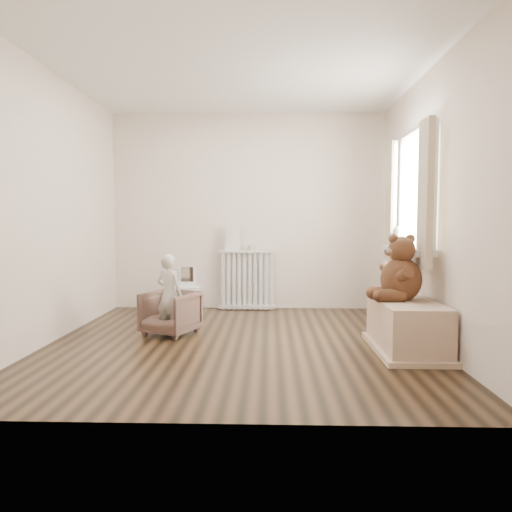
{
  "coord_description": "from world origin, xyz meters",
  "views": [
    {
      "loc": [
        0.29,
        -4.31,
        1.13
      ],
      "look_at": [
        0.15,
        0.45,
        0.8
      ],
      "focal_mm": 32.0,
      "sensor_mm": 36.0,
      "label": 1
    }
  ],
  "objects_px": {
    "child": "(169,294)",
    "teddy_bear": "(401,276)",
    "armchair": "(170,313)",
    "toy_bench": "(407,329)",
    "toy_vanity": "(187,289)",
    "plush_cat": "(396,236)",
    "radiator": "(247,280)"
  },
  "relations": [
    {
      "from": "radiator",
      "to": "plush_cat",
      "type": "height_order",
      "value": "plush_cat"
    },
    {
      "from": "armchair",
      "to": "plush_cat",
      "type": "xyz_separation_m",
      "value": [
        2.38,
        0.4,
        0.78
      ]
    },
    {
      "from": "radiator",
      "to": "child",
      "type": "bearing_deg",
      "value": -116.25
    },
    {
      "from": "radiator",
      "to": "armchair",
      "type": "height_order",
      "value": "radiator"
    },
    {
      "from": "toy_vanity",
      "to": "plush_cat",
      "type": "relative_size",
      "value": 2.23
    },
    {
      "from": "radiator",
      "to": "toy_vanity",
      "type": "distance_m",
      "value": 0.81
    },
    {
      "from": "radiator",
      "to": "child",
      "type": "relative_size",
      "value": 0.97
    },
    {
      "from": "toy_vanity",
      "to": "teddy_bear",
      "type": "relative_size",
      "value": 0.98
    },
    {
      "from": "armchair",
      "to": "child",
      "type": "bearing_deg",
      "value": -65.9
    },
    {
      "from": "toy_vanity",
      "to": "child",
      "type": "height_order",
      "value": "child"
    },
    {
      "from": "toy_bench",
      "to": "teddy_bear",
      "type": "relative_size",
      "value": 1.65
    },
    {
      "from": "armchair",
      "to": "plush_cat",
      "type": "distance_m",
      "value": 2.54
    },
    {
      "from": "toy_vanity",
      "to": "teddy_bear",
      "type": "height_order",
      "value": "teddy_bear"
    },
    {
      "from": "teddy_bear",
      "to": "radiator",
      "type": "bearing_deg",
      "value": 120.5
    },
    {
      "from": "teddy_bear",
      "to": "plush_cat",
      "type": "xyz_separation_m",
      "value": [
        0.18,
        0.88,
        0.33
      ]
    },
    {
      "from": "armchair",
      "to": "teddy_bear",
      "type": "height_order",
      "value": "teddy_bear"
    },
    {
      "from": "toy_bench",
      "to": "plush_cat",
      "type": "relative_size",
      "value": 3.78
    },
    {
      "from": "child",
      "to": "toy_bench",
      "type": "xyz_separation_m",
      "value": [
        2.24,
        -0.48,
        -0.23
      ]
    },
    {
      "from": "child",
      "to": "teddy_bear",
      "type": "relative_size",
      "value": 1.4
    },
    {
      "from": "toy_vanity",
      "to": "teddy_bear",
      "type": "bearing_deg",
      "value": -39.12
    },
    {
      "from": "radiator",
      "to": "toy_vanity",
      "type": "xyz_separation_m",
      "value": [
        -0.8,
        -0.03,
        -0.11
      ]
    },
    {
      "from": "radiator",
      "to": "teddy_bear",
      "type": "xyz_separation_m",
      "value": [
        1.48,
        -1.88,
        0.28
      ]
    },
    {
      "from": "radiator",
      "to": "plush_cat",
      "type": "distance_m",
      "value": 2.04
    },
    {
      "from": "teddy_bear",
      "to": "plush_cat",
      "type": "bearing_deg",
      "value": 70.42
    },
    {
      "from": "toy_vanity",
      "to": "teddy_bear",
      "type": "distance_m",
      "value": 2.96
    },
    {
      "from": "armchair",
      "to": "toy_bench",
      "type": "bearing_deg",
      "value": 10.74
    },
    {
      "from": "child",
      "to": "teddy_bear",
      "type": "bearing_deg",
      "value": -166.95
    },
    {
      "from": "toy_vanity",
      "to": "armchair",
      "type": "xyz_separation_m",
      "value": [
        0.08,
        -1.37,
        -0.05
      ]
    },
    {
      "from": "child",
      "to": "radiator",
      "type": "bearing_deg",
      "value": -92.15
    },
    {
      "from": "armchair",
      "to": "plush_cat",
      "type": "height_order",
      "value": "plush_cat"
    },
    {
      "from": "radiator",
      "to": "teddy_bear",
      "type": "height_order",
      "value": "teddy_bear"
    },
    {
      "from": "armchair",
      "to": "teddy_bear",
      "type": "xyz_separation_m",
      "value": [
        2.2,
        -0.48,
        0.45
      ]
    }
  ]
}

